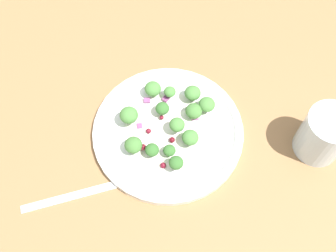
% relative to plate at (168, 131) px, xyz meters
% --- Properties ---
extents(ground_plane, '(1.80, 1.80, 0.02)m').
position_rel_plate_xyz_m(ground_plane, '(-0.00, 0.02, -0.02)').
color(ground_plane, olive).
extents(plate, '(0.24, 0.24, 0.02)m').
position_rel_plate_xyz_m(plate, '(0.00, 0.00, 0.00)').
color(plate, white).
rests_on(plate, ground_plane).
extents(dressing_pool, '(0.14, 0.14, 0.00)m').
position_rel_plate_xyz_m(dressing_pool, '(0.00, -0.00, 0.00)').
color(dressing_pool, white).
rests_on(dressing_pool, plate).
extents(broccoli_floret_0, '(0.03, 0.03, 0.03)m').
position_rel_plate_xyz_m(broccoli_floret_0, '(-0.01, -0.06, 0.03)').
color(broccoli_floret_0, '#ADD18E').
rests_on(broccoli_floret_0, plate).
extents(broccoli_floret_1, '(0.02, 0.02, 0.02)m').
position_rel_plate_xyz_m(broccoli_floret_1, '(0.04, 0.01, 0.02)').
color(broccoli_floret_1, '#8EB77A').
rests_on(broccoli_floret_1, plate).
extents(broccoli_floret_2, '(0.02, 0.02, 0.02)m').
position_rel_plate_xyz_m(broccoli_floret_2, '(-0.06, -0.01, 0.02)').
color(broccoli_floret_2, '#8EB77A').
rests_on(broccoli_floret_2, plate).
extents(broccoli_floret_3, '(0.03, 0.03, 0.03)m').
position_rel_plate_xyz_m(broccoli_floret_3, '(-0.03, 0.04, 0.02)').
color(broccoli_floret_3, '#9EC684').
rests_on(broccoli_floret_3, plate).
extents(broccoli_floret_4, '(0.03, 0.03, 0.03)m').
position_rel_plate_xyz_m(broccoli_floret_4, '(-0.04, 0.06, 0.02)').
color(broccoli_floret_4, '#9EC684').
rests_on(broccoli_floret_4, plate).
extents(broccoli_floret_5, '(0.03, 0.03, 0.03)m').
position_rel_plate_xyz_m(broccoli_floret_5, '(0.02, 0.04, 0.02)').
color(broccoli_floret_5, '#8EB77A').
rests_on(broccoli_floret_5, plate).
extents(broccoli_floret_6, '(0.03, 0.03, 0.03)m').
position_rel_plate_xyz_m(broccoli_floret_6, '(-0.06, 0.03, 0.02)').
color(broccoli_floret_6, '#8EB77A').
rests_on(broccoli_floret_6, plate).
extents(broccoli_floret_7, '(0.03, 0.03, 0.03)m').
position_rel_plate_xyz_m(broccoli_floret_7, '(-0.06, -0.03, 0.02)').
color(broccoli_floret_7, '#ADD18E').
rests_on(broccoli_floret_7, plate).
extents(broccoli_floret_8, '(0.02, 0.02, 0.02)m').
position_rel_plate_xyz_m(broccoli_floret_8, '(0.00, 0.01, 0.03)').
color(broccoli_floret_8, '#8EB77A').
rests_on(broccoli_floret_8, plate).
extents(broccoli_floret_9, '(0.02, 0.02, 0.02)m').
position_rel_plate_xyz_m(broccoli_floret_9, '(0.05, -0.02, 0.02)').
color(broccoli_floret_9, '#9EC684').
rests_on(broccoli_floret_9, plate).
extents(broccoli_floret_10, '(0.02, 0.02, 0.02)m').
position_rel_plate_xyz_m(broccoli_floret_10, '(-0.03, -0.01, 0.02)').
color(broccoli_floret_10, '#ADD18E').
rests_on(broccoli_floret_10, plate).
extents(broccoli_floret_11, '(0.02, 0.02, 0.02)m').
position_rel_plate_xyz_m(broccoli_floret_11, '(0.06, 0.02, 0.02)').
color(broccoli_floret_11, '#9EC684').
rests_on(broccoli_floret_11, plate).
extents(broccoli_floret_12, '(0.03, 0.03, 0.03)m').
position_rel_plate_xyz_m(broccoli_floret_12, '(0.04, -0.05, 0.02)').
color(broccoli_floret_12, '#9EC684').
rests_on(broccoli_floret_12, plate).
extents(cranberry_0, '(0.01, 0.01, 0.01)m').
position_rel_plate_xyz_m(cranberry_0, '(0.01, 0.04, 0.01)').
color(cranberry_0, maroon).
rests_on(cranberry_0, plate).
extents(cranberry_1, '(0.01, 0.01, 0.01)m').
position_rel_plate_xyz_m(cranberry_1, '(0.01, -0.03, 0.01)').
color(cranberry_1, maroon).
rests_on(cranberry_1, plate).
extents(cranberry_2, '(0.01, 0.01, 0.01)m').
position_rel_plate_xyz_m(cranberry_2, '(0.02, 0.01, 0.01)').
color(cranberry_2, maroon).
rests_on(cranberry_2, plate).
extents(cranberry_3, '(0.01, 0.01, 0.01)m').
position_rel_plate_xyz_m(cranberry_3, '(0.04, -0.03, 0.01)').
color(cranberry_3, maroon).
rests_on(cranberry_3, plate).
extents(cranberry_4, '(0.01, 0.01, 0.01)m').
position_rel_plate_xyz_m(cranberry_4, '(0.06, 0.00, 0.01)').
color(cranberry_4, maroon).
rests_on(cranberry_4, plate).
extents(cranberry_5, '(0.01, 0.01, 0.01)m').
position_rel_plate_xyz_m(cranberry_5, '(-0.02, -0.01, 0.01)').
color(cranberry_5, maroon).
rests_on(cranberry_5, plate).
extents(onion_bit_0, '(0.01, 0.01, 0.00)m').
position_rel_plate_xyz_m(onion_bit_0, '(-0.05, -0.04, 0.01)').
color(onion_bit_0, '#934C84').
rests_on(onion_bit_0, plate).
extents(onion_bit_1, '(0.01, 0.01, 0.00)m').
position_rel_plate_xyz_m(onion_bit_1, '(0.00, -0.05, 0.01)').
color(onion_bit_1, '#934C84').
rests_on(onion_bit_1, plate).
extents(onion_bit_2, '(0.02, 0.02, 0.01)m').
position_rel_plate_xyz_m(onion_bit_2, '(0.03, -0.05, 0.01)').
color(onion_bit_2, '#A35B93').
rests_on(onion_bit_2, plate).
extents(onion_bit_3, '(0.02, 0.01, 0.00)m').
position_rel_plate_xyz_m(onion_bit_3, '(-0.03, 0.04, 0.01)').
color(onion_bit_3, '#A35B93').
rests_on(onion_bit_3, plate).
extents(onion_bit_4, '(0.02, 0.01, 0.00)m').
position_rel_plate_xyz_m(onion_bit_4, '(-0.06, -0.01, 0.01)').
color(onion_bit_4, '#843D75').
rests_on(onion_bit_4, plate).
extents(fork, '(0.09, 0.18, 0.01)m').
position_rel_plate_xyz_m(fork, '(0.11, -0.10, -0.01)').
color(fork, silver).
rests_on(fork, ground_plane).
extents(water_glass, '(0.07, 0.07, 0.09)m').
position_rel_plate_xyz_m(water_glass, '(-0.01, 0.24, 0.03)').
color(water_glass, silver).
rests_on(water_glass, ground_plane).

